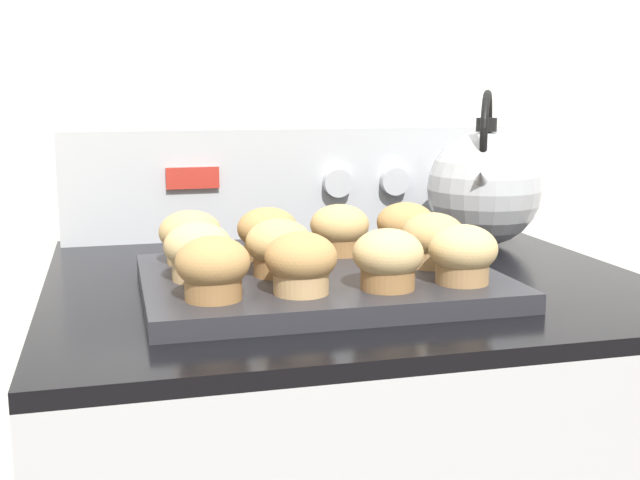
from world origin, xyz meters
The scene contains 15 objects.
wall_back centered at (0.00, 0.69, 1.20)m, with size 8.00×0.05×2.40m.
control_panel centered at (0.00, 0.64, 1.02)m, with size 0.72×0.07×0.17m.
muffin_pan centered at (-0.05, 0.27, 0.95)m, with size 0.41×0.31×0.02m.
muffin_r0_c0 centered at (-0.19, 0.18, 0.99)m, with size 0.08×0.08×0.06m.
muffin_r0_c1 centered at (-0.09, 0.18, 0.99)m, with size 0.08×0.08×0.06m.
muffin_r0_c2 centered at (0.00, 0.18, 0.99)m, with size 0.08×0.08×0.06m.
muffin_r0_c3 centered at (0.09, 0.18, 0.99)m, with size 0.08×0.08×0.06m.
muffin_r1_c0 centered at (-0.19, 0.27, 0.99)m, with size 0.08×0.08×0.06m.
muffin_r1_c1 centered at (-0.10, 0.27, 0.99)m, with size 0.08×0.08×0.06m.
muffin_r1_c3 centered at (0.09, 0.27, 0.99)m, with size 0.08×0.08×0.06m.
muffin_r2_c0 centered at (-0.19, 0.36, 0.99)m, with size 0.08×0.08×0.06m.
muffin_r2_c1 centered at (-0.09, 0.36, 0.99)m, with size 0.08×0.08×0.06m.
muffin_r2_c2 centered at (0.00, 0.36, 0.99)m, with size 0.08×0.08×0.06m.
muffin_r2_c3 centered at (0.09, 0.36, 0.99)m, with size 0.08×0.08×0.06m.
tea_kettle centered at (0.26, 0.48, 1.02)m, with size 0.17×0.19×0.23m.
Camera 1 is at (-0.28, -0.61, 1.17)m, focal length 45.00 mm.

